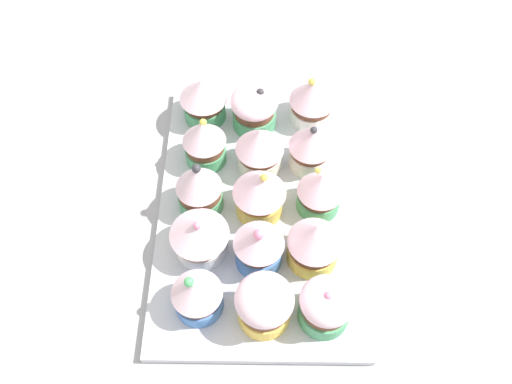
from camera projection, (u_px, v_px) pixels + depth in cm
name	position (u px, v px, depth cm)	size (l,w,h in cm)	color
ground_plane	(256.00, 216.00, 68.15)	(180.00, 180.00, 3.00)	#9E9EA3
baking_tray	(256.00, 208.00, 66.38)	(38.38, 24.73, 1.20)	silver
cupcake_0	(200.00, 98.00, 70.74)	(6.38, 6.38, 6.76)	#4C9E6B
cupcake_1	(201.00, 142.00, 66.69)	(5.52, 5.52, 7.37)	#4C9E6B
cupcake_2	(195.00, 189.00, 62.38)	(5.56, 5.56, 8.28)	#4C9E6B
cupcake_3	(196.00, 235.00, 59.83)	(6.82, 6.82, 6.62)	white
cupcake_4	(193.00, 294.00, 56.06)	(5.54, 5.54, 6.79)	#477AC6
cupcake_5	(251.00, 108.00, 70.24)	(6.30, 6.30, 6.55)	#4C9E6B
cupcake_6	(258.00, 148.00, 65.98)	(6.11, 6.11, 7.23)	white
cupcake_7	(259.00, 192.00, 62.02)	(6.35, 6.35, 8.10)	#EFC651
cupcake_8	(256.00, 245.00, 58.70)	(5.73, 5.73, 7.60)	#477AC6
cupcake_9	(261.00, 304.00, 55.25)	(6.21, 6.21, 6.74)	#EFC651
cupcake_10	(310.00, 99.00, 70.47)	(6.21, 6.21, 7.46)	white
cupcake_11	(308.00, 145.00, 66.07)	(5.63, 5.63, 7.78)	white
cupcake_12	(317.00, 188.00, 63.19)	(5.54, 5.54, 6.90)	#4C9E6B
cupcake_13	(311.00, 242.00, 58.84)	(6.19, 6.19, 7.37)	#EFC651
cupcake_14	(322.00, 306.00, 55.48)	(5.76, 5.76, 6.55)	#4C9E6B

